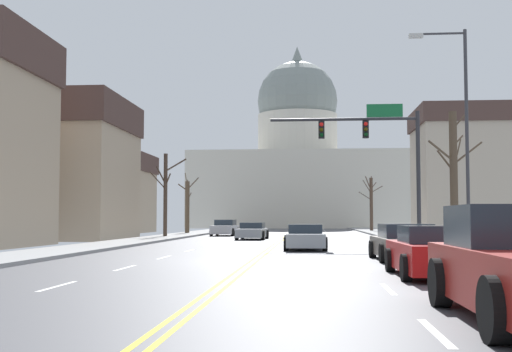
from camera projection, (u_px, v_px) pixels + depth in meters
name	position (u px, v px, depth m)	size (l,w,h in m)	color
ground	(254.00, 261.00, 22.39)	(20.00, 180.00, 0.20)	#4B4B51
signal_gantry	(377.00, 144.00, 35.14)	(7.91, 0.41, 7.38)	#28282D
street_lamp_right	(460.00, 121.00, 26.64)	(2.31, 0.24, 8.95)	#333338
capitol_building	(298.00, 170.00, 101.85)	(30.94, 22.19, 28.07)	beige
sedan_near_00	(305.00, 238.00, 30.53)	(2.02, 4.60, 1.17)	#9EA3A8
sedan_near_01	(404.00, 243.00, 22.77)	(2.09, 4.59, 1.26)	#6B6056
sedan_near_02	(436.00, 253.00, 16.51)	(2.14, 4.49, 1.27)	#B71414
sedan_oncoming_00	(252.00, 231.00, 45.14)	(2.06, 4.64, 1.14)	#9EA3A8
sedan_oncoming_01	(225.00, 228.00, 54.52)	(2.05, 4.55, 1.31)	silver
flank_building_00	(104.00, 193.00, 65.21)	(8.63, 9.91, 7.78)	tan
flank_building_02	(62.00, 168.00, 45.30)	(8.86, 9.79, 9.57)	tan
flank_building_03	(479.00, 171.00, 54.84)	(10.41, 8.58, 10.52)	#B2A38E
bare_tree_00	(371.00, 202.00, 69.22)	(2.45, 2.23, 5.80)	#423328
bare_tree_01	(187.00, 206.00, 58.73)	(1.75, 1.88, 5.38)	#4C3D2D
bare_tree_02	(454.00, 177.00, 30.63)	(2.76, 1.89, 6.34)	#4C3D2D
bare_tree_03	(166.00, 192.00, 48.28)	(2.51, 1.60, 6.01)	#423328
pedestrian_00	(486.00, 229.00, 23.77)	(0.35, 0.34, 1.67)	#33333D
pedestrian_01	(506.00, 230.00, 21.51)	(0.35, 0.34, 1.69)	#33333D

